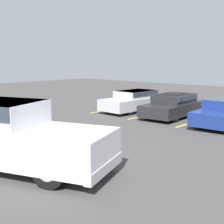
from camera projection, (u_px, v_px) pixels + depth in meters
The scene contains 7 objects.
ground_plane at pixel (24, 154), 10.17m from camera, with size 60.00×60.00×0.00m, color #423F3F.
stall_stripe_a at pixel (116, 109), 19.69m from camera, with size 0.12×4.48×0.01m, color yellow.
stall_stripe_b at pixel (153, 114), 17.77m from camera, with size 0.12×4.48×0.01m, color yellow.
stall_stripe_c at pixel (199, 120), 15.86m from camera, with size 0.12×4.48×0.01m, color yellow.
pickup_truck at pixel (12, 136), 8.74m from camera, with size 6.19×3.93×1.91m.
parked_sedan_a at pixel (135, 100), 18.77m from camera, with size 1.89×4.61×1.23m.
parked_sedan_b at pixel (173, 105), 16.82m from camera, with size 2.09×4.43×1.22m.
Camera 1 is at (8.76, -5.25, 3.05)m, focal length 50.00 mm.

